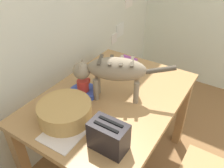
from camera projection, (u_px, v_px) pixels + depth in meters
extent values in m
cube|color=silver|center=(23.00, 15.00, 1.52)|extent=(4.32, 0.10, 2.50)
cube|color=white|center=(120.00, 30.00, 2.58)|extent=(0.15, 0.01, 0.15)
cube|color=white|center=(114.00, 39.00, 2.53)|extent=(0.11, 0.01, 0.11)
cube|color=white|center=(129.00, 0.00, 2.54)|extent=(0.16, 0.01, 0.16)
cube|color=#AE804C|center=(112.00, 98.00, 1.62)|extent=(1.23, 0.87, 0.03)
cube|color=#A07646|center=(112.00, 103.00, 1.65)|extent=(1.15, 0.79, 0.07)
cube|color=#AE804C|center=(182.00, 113.00, 2.06)|extent=(0.07, 0.07, 0.72)
cube|color=#AE804C|center=(23.00, 163.00, 1.62)|extent=(0.07, 0.07, 0.72)
cube|color=#AE804C|center=(110.00, 86.00, 2.40)|extent=(0.07, 0.07, 0.72)
ellipsoid|color=gray|center=(117.00, 69.00, 1.47)|extent=(0.29, 0.41, 0.16)
cube|color=#4D4436|center=(132.00, 62.00, 1.43)|extent=(0.13, 0.08, 0.01)
cube|color=#4D4436|center=(121.00, 61.00, 1.44)|extent=(0.13, 0.08, 0.01)
cube|color=#4D4436|center=(111.00, 60.00, 1.44)|extent=(0.13, 0.08, 0.01)
cube|color=#4D4436|center=(100.00, 60.00, 1.45)|extent=(0.13, 0.08, 0.01)
cylinder|color=gray|center=(96.00, 90.00, 1.54)|extent=(0.04, 0.04, 0.16)
cylinder|color=gray|center=(98.00, 83.00, 1.60)|extent=(0.04, 0.04, 0.16)
cylinder|color=gray|center=(136.00, 93.00, 1.51)|extent=(0.04, 0.04, 0.16)
cylinder|color=gray|center=(137.00, 86.00, 1.57)|extent=(0.04, 0.04, 0.16)
sphere|color=gray|center=(82.00, 71.00, 1.52)|extent=(0.12, 0.12, 0.12)
cone|color=gray|center=(80.00, 67.00, 1.46)|extent=(0.04, 0.04, 0.05)
cone|color=gray|center=(82.00, 62.00, 1.51)|extent=(0.04, 0.04, 0.05)
cylinder|color=#4D4436|center=(161.00, 70.00, 1.44)|extent=(0.11, 0.19, 0.08)
cylinder|color=#354FB5|center=(84.00, 92.00, 1.62)|extent=(0.19, 0.19, 0.04)
cylinder|color=red|center=(83.00, 85.00, 1.58)|extent=(0.08, 0.08, 0.08)
torus|color=red|center=(88.00, 81.00, 1.62)|extent=(0.06, 0.01, 0.06)
cube|color=silver|center=(66.00, 132.00, 1.33)|extent=(0.28, 0.23, 0.01)
cube|color=#934E99|center=(125.00, 67.00, 1.93)|extent=(0.16, 0.15, 0.02)
cube|color=silver|center=(126.00, 66.00, 1.90)|extent=(0.16, 0.14, 0.02)
cube|color=silver|center=(126.00, 63.00, 1.90)|extent=(0.17, 0.15, 0.01)
cube|color=#9C4396|center=(125.00, 61.00, 1.90)|extent=(0.17, 0.15, 0.02)
cylinder|color=tan|center=(65.00, 112.00, 1.39)|extent=(0.33, 0.33, 0.12)
cylinder|color=brown|center=(65.00, 111.00, 1.38)|extent=(0.27, 0.27, 0.10)
cube|color=black|center=(109.00, 136.00, 1.19)|extent=(0.12, 0.20, 0.17)
cube|color=black|center=(106.00, 127.00, 1.12)|extent=(0.02, 0.14, 0.01)
cube|color=black|center=(111.00, 121.00, 1.15)|extent=(0.02, 0.14, 0.01)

